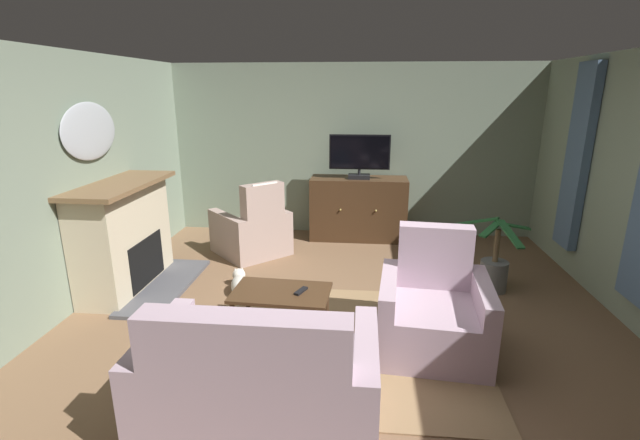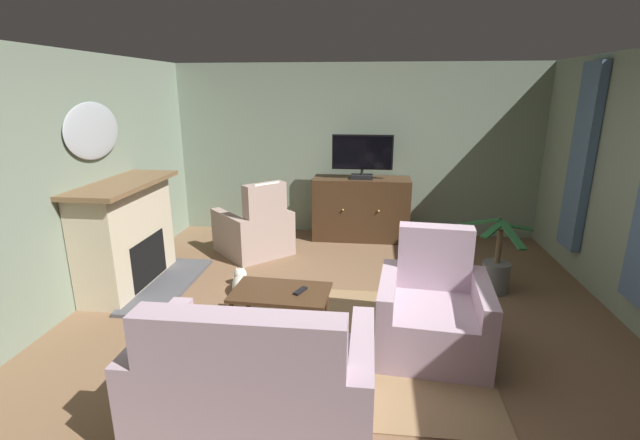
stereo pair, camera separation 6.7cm
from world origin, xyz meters
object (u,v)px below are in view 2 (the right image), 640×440
object	(u,v)px
wall_mirror_oval	(93,131)
armchair_by_fireplace	(433,314)
cat	(241,283)
fireplace	(128,237)
sofa_floral	(256,386)
television	(362,156)
tv_remote	(300,291)
tv_cabinet	(361,210)
coffee_table	(281,296)
armchair_facing_sofa	(255,231)
potted_plant_leafy_by_curtain	(496,271)

from	to	relation	value
wall_mirror_oval	armchair_by_fireplace	size ratio (longest dim) A/B	0.94
cat	fireplace	bearing A→B (deg)	178.01
sofa_floral	cat	xyz separation A→B (m)	(-0.70, 2.05, -0.24)
television	tv_remote	size ratio (longest dim) A/B	5.13
tv_cabinet	coffee_table	world-z (taller)	tv_cabinet
tv_remote	fireplace	bearing A→B (deg)	91.46
tv_cabinet	television	bearing A→B (deg)	-90.00
television	armchair_by_fireplace	distance (m)	3.13
sofa_floral	armchair_by_fireplace	world-z (taller)	armchair_by_fireplace
fireplace	tv_remote	bearing A→B (deg)	-21.62
coffee_table	fireplace	bearing A→B (deg)	156.60
armchair_facing_sofa	wall_mirror_oval	bearing A→B (deg)	-139.52
tv_remote	armchair_facing_sofa	xyz separation A→B (m)	(-0.94, 2.01, -0.10)
sofa_floral	potted_plant_leafy_by_curtain	bearing A→B (deg)	48.51
armchair_by_fireplace	potted_plant_leafy_by_curtain	world-z (taller)	armchair_by_fireplace
coffee_table	armchair_facing_sofa	xyz separation A→B (m)	(-0.76, 2.01, -0.04)
armchair_by_fireplace	potted_plant_leafy_by_curtain	size ratio (longest dim) A/B	1.07
fireplace	coffee_table	world-z (taller)	fireplace
tv_cabinet	sofa_floral	world-z (taller)	sofa_floral
television	sofa_floral	size ratio (longest dim) A/B	0.58
coffee_table	armchair_facing_sofa	distance (m)	2.15
tv_cabinet	potted_plant_leafy_by_curtain	size ratio (longest dim) A/B	1.48
coffee_table	sofa_floral	xyz separation A→B (m)	(0.09, -1.27, -0.02)
coffee_table	potted_plant_leafy_by_curtain	distance (m)	2.47
wall_mirror_oval	armchair_facing_sofa	size ratio (longest dim) A/B	0.81
coffee_table	tv_remote	size ratio (longest dim) A/B	5.36
armchair_facing_sofa	armchair_by_fireplace	size ratio (longest dim) A/B	1.17
sofa_floral	television	bearing A→B (deg)	81.96
wall_mirror_oval	television	xyz separation A→B (m)	(2.81, 1.95, -0.49)
tv_remote	cat	world-z (taller)	tv_remote
tv_cabinet	potted_plant_leafy_by_curtain	world-z (taller)	tv_cabinet
coffee_table	tv_cabinet	bearing A→B (deg)	76.82
wall_mirror_oval	cat	size ratio (longest dim) A/B	1.37
tv_cabinet	coffee_table	bearing A→B (deg)	-103.18
television	potted_plant_leafy_by_curtain	size ratio (longest dim) A/B	0.91
television	potted_plant_leafy_by_curtain	bearing A→B (deg)	-47.18
sofa_floral	armchair_facing_sofa	xyz separation A→B (m)	(-0.85, 3.28, -0.02)
fireplace	sofa_floral	bearing A→B (deg)	-46.39
tv_remote	armchair_by_fireplace	xyz separation A→B (m)	(1.17, -0.13, -0.09)
tv_cabinet	armchair_facing_sofa	bearing A→B (deg)	-150.03
sofa_floral	potted_plant_leafy_by_curtain	distance (m)	3.18
tv_remote	sofa_floral	bearing A→B (deg)	-161.09
fireplace	armchair_by_fireplace	size ratio (longest dim) A/B	1.50
sofa_floral	armchair_by_fireplace	distance (m)	1.70
fireplace	cat	world-z (taller)	fireplace
fireplace	television	bearing A→B (deg)	37.29
coffee_table	tv_remote	distance (m)	0.19
fireplace	tv_cabinet	size ratio (longest dim) A/B	1.09
armchair_facing_sofa	cat	world-z (taller)	armchair_facing_sofa
wall_mirror_oval	coffee_table	distance (m)	2.69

